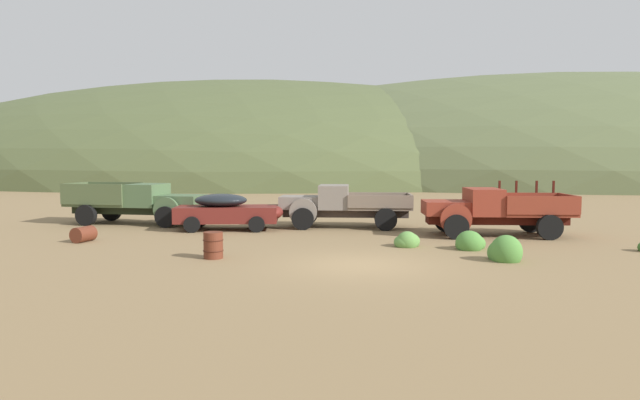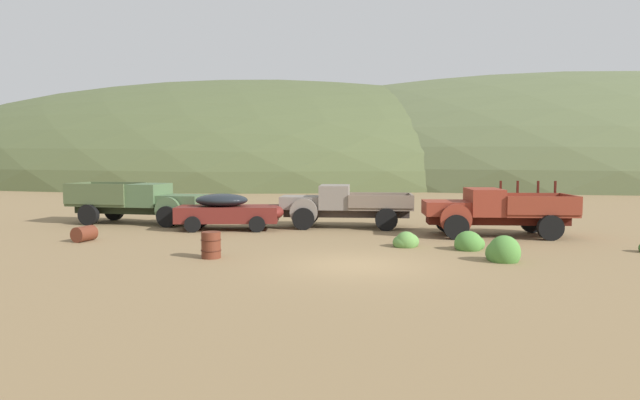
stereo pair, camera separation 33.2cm
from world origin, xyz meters
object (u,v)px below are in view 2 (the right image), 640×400
car_oxblood (231,211)px  oil_drum_spare (211,245)px  truck_rust_red (486,211)px  truck_primer_gray (336,205)px  truck_weathered_green (146,202)px  oil_drum_foreground (84,234)px

car_oxblood → oil_drum_spare: size_ratio=5.79×
car_oxblood → truck_rust_red: size_ratio=0.81×
truck_primer_gray → car_oxblood: bearing=14.6°
oil_drum_spare → truck_weathered_green: bearing=125.0°
truck_primer_gray → oil_drum_spare: size_ratio=7.15×
truck_weathered_green → truck_primer_gray: truck_weathered_green is taller
truck_weathered_green → oil_drum_spare: bearing=-50.3°
oil_drum_foreground → oil_drum_spare: (5.79, -2.78, 0.13)m
truck_rust_red → oil_drum_foreground: (-15.11, -3.35, -0.71)m
truck_primer_gray → oil_drum_spare: (-3.14, -8.13, -0.57)m
truck_primer_gray → oil_drum_foreground: truck_primer_gray is taller
car_oxblood → truck_primer_gray: bearing=8.3°
truck_weathered_green → car_oxblood: bearing=-14.1°
truck_weathered_green → car_oxblood: size_ratio=1.38×
truck_weathered_green → truck_rust_red: 15.32m
car_oxblood → truck_rust_red: truck_rust_red is taller
truck_weathered_green → truck_rust_red: truck_rust_red is taller
truck_rust_red → truck_weathered_green: bearing=-11.9°
oil_drum_spare → truck_rust_red: bearing=33.3°
truck_rust_red → car_oxblood: bearing=-7.2°
truck_weathered_green → truck_primer_gray: size_ratio=1.12×
truck_rust_red → oil_drum_spare: bearing=29.8°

